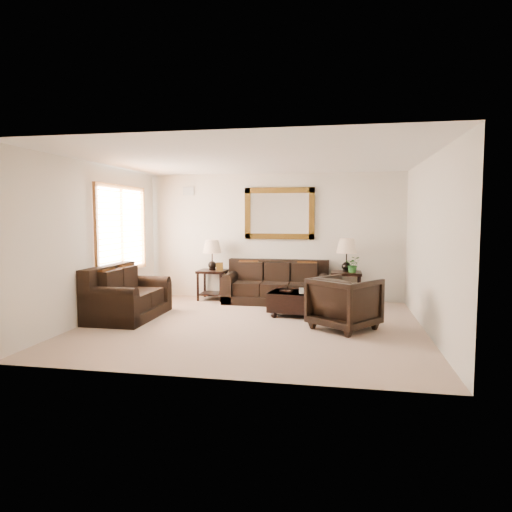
% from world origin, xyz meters
% --- Properties ---
extents(room, '(5.51, 5.01, 2.71)m').
position_xyz_m(room, '(0.00, 0.00, 1.35)').
color(room, tan).
rests_on(room, ground).
extents(window, '(0.07, 1.96, 1.66)m').
position_xyz_m(window, '(-2.70, 0.90, 1.55)').
color(window, white).
rests_on(window, room).
extents(mirror, '(1.50, 0.06, 1.10)m').
position_xyz_m(mirror, '(0.13, 2.47, 1.85)').
color(mirror, '#452F0D').
rests_on(mirror, room).
extents(air_vent, '(0.25, 0.02, 0.18)m').
position_xyz_m(air_vent, '(-1.90, 2.48, 2.35)').
color(air_vent, '#999999').
rests_on(air_vent, room).
extents(sofa, '(2.13, 0.92, 0.87)m').
position_xyz_m(sofa, '(0.13, 2.08, 0.32)').
color(sofa, black).
rests_on(sofa, room).
extents(loveseat, '(0.98, 1.64, 0.92)m').
position_xyz_m(loveseat, '(-2.30, 0.18, 0.34)').
color(loveseat, black).
rests_on(loveseat, room).
extents(end_table_left, '(0.58, 0.58, 1.28)m').
position_xyz_m(end_table_left, '(-1.28, 2.17, 0.84)').
color(end_table_left, black).
rests_on(end_table_left, room).
extents(end_table_right, '(0.61, 0.61, 1.34)m').
position_xyz_m(end_table_right, '(1.55, 2.16, 0.87)').
color(end_table_right, black).
rests_on(end_table_right, room).
extents(coffee_table, '(1.34, 0.86, 0.53)m').
position_xyz_m(coffee_table, '(0.80, 0.87, 0.26)').
color(coffee_table, black).
rests_on(coffee_table, room).
extents(armchair, '(1.22, 1.21, 0.92)m').
position_xyz_m(armchair, '(1.50, 0.04, 0.46)').
color(armchair, black).
rests_on(armchair, floor).
extents(potted_plant, '(0.32, 0.35, 0.26)m').
position_xyz_m(potted_plant, '(1.68, 2.05, 0.79)').
color(potted_plant, '#21551D').
rests_on(potted_plant, end_table_right).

